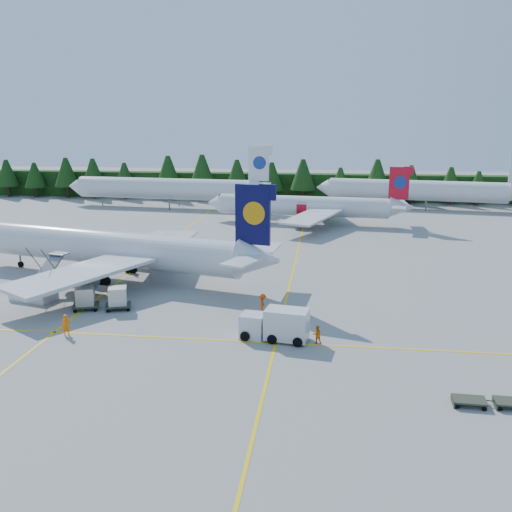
# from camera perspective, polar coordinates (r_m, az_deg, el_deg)

# --- Properties ---
(ground) EXTENTS (320.00, 320.00, 0.00)m
(ground) POSITION_cam_1_polar(r_m,az_deg,el_deg) (55.79, -3.62, -6.05)
(ground) COLOR gray
(ground) RESTS_ON ground
(taxi_stripe_a) EXTENTS (0.25, 120.00, 0.01)m
(taxi_stripe_a) POSITION_cam_1_polar(r_m,az_deg,el_deg) (77.79, -11.03, -0.55)
(taxi_stripe_a) COLOR yellow
(taxi_stripe_a) RESTS_ON ground
(taxi_stripe_b) EXTENTS (0.25, 120.00, 0.01)m
(taxi_stripe_b) POSITION_cam_1_polar(r_m,az_deg,el_deg) (74.09, 3.84, -1.03)
(taxi_stripe_b) COLOR yellow
(taxi_stripe_b) RESTS_ON ground
(taxi_stripe_cross) EXTENTS (80.00, 0.25, 0.01)m
(taxi_stripe_cross) POSITION_cam_1_polar(r_m,az_deg,el_deg) (50.30, -4.91, -8.33)
(taxi_stripe_cross) COLOR yellow
(taxi_stripe_cross) RESTS_ON ground
(treeline_hedge) EXTENTS (220.00, 4.00, 6.00)m
(treeline_hedge) POSITION_cam_1_polar(r_m,az_deg,el_deg) (134.84, 2.91, 6.97)
(treeline_hedge) COLOR black
(treeline_hedge) RESTS_ON ground
(airliner_navy) EXTENTS (40.54, 32.95, 12.01)m
(airliner_navy) POSITION_cam_1_polar(r_m,az_deg,el_deg) (70.73, -15.29, 0.80)
(airliner_navy) COLOR silver
(airliner_navy) RESTS_ON ground
(airliner_red) EXTENTS (36.16, 29.64, 10.52)m
(airliner_red) POSITION_cam_1_polar(r_m,az_deg,el_deg) (103.63, 4.38, 4.99)
(airliner_red) COLOR silver
(airliner_red) RESTS_ON ground
(airliner_far_left) EXTENTS (44.87, 8.11, 13.05)m
(airliner_far_left) POSITION_cam_1_polar(r_m,az_deg,el_deg) (124.02, -9.74, 6.71)
(airliner_far_left) COLOR silver
(airliner_far_left) RESTS_ON ground
(airliner_far_right) EXTENTS (42.70, 9.67, 12.45)m
(airliner_far_right) POSITION_cam_1_polar(r_m,az_deg,el_deg) (125.17, 15.18, 6.41)
(airliner_far_right) COLOR silver
(airliner_far_right) RESTS_ON ground
(airstairs) EXTENTS (5.07, 6.88, 4.16)m
(airstairs) POSITION_cam_1_polar(r_m,az_deg,el_deg) (65.11, -21.18, -3.22)
(airstairs) COLOR silver
(airstairs) RESTS_ON ground
(service_truck) EXTENTS (6.13, 3.00, 2.83)m
(service_truck) POSITION_cam_1_polar(r_m,az_deg,el_deg) (49.73, 1.87, -6.82)
(service_truck) COLOR silver
(service_truck) RESTS_ON ground
(uld_pair) EXTENTS (6.20, 3.09, 1.93)m
(uld_pair) POSITION_cam_1_polar(r_m,az_deg,el_deg) (59.26, -15.20, -3.99)
(uld_pair) COLOR #353C2B
(uld_pair) RESTS_ON ground
(crew_a) EXTENTS (0.81, 0.66, 1.92)m
(crew_a) POSITION_cam_1_polar(r_m,az_deg,el_deg) (53.40, -18.45, -6.59)
(crew_a) COLOR #FF6E05
(crew_a) RESTS_ON ground
(crew_b) EXTENTS (0.89, 0.77, 1.58)m
(crew_b) POSITION_cam_1_polar(r_m,az_deg,el_deg) (49.38, 6.13, -7.81)
(crew_b) COLOR #FF6805
(crew_b) RESTS_ON ground
(crew_c) EXTENTS (0.59, 0.84, 2.00)m
(crew_c) POSITION_cam_1_polar(r_m,az_deg,el_deg) (56.13, 0.68, -4.82)
(crew_c) COLOR #F03E05
(crew_c) RESTS_ON ground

